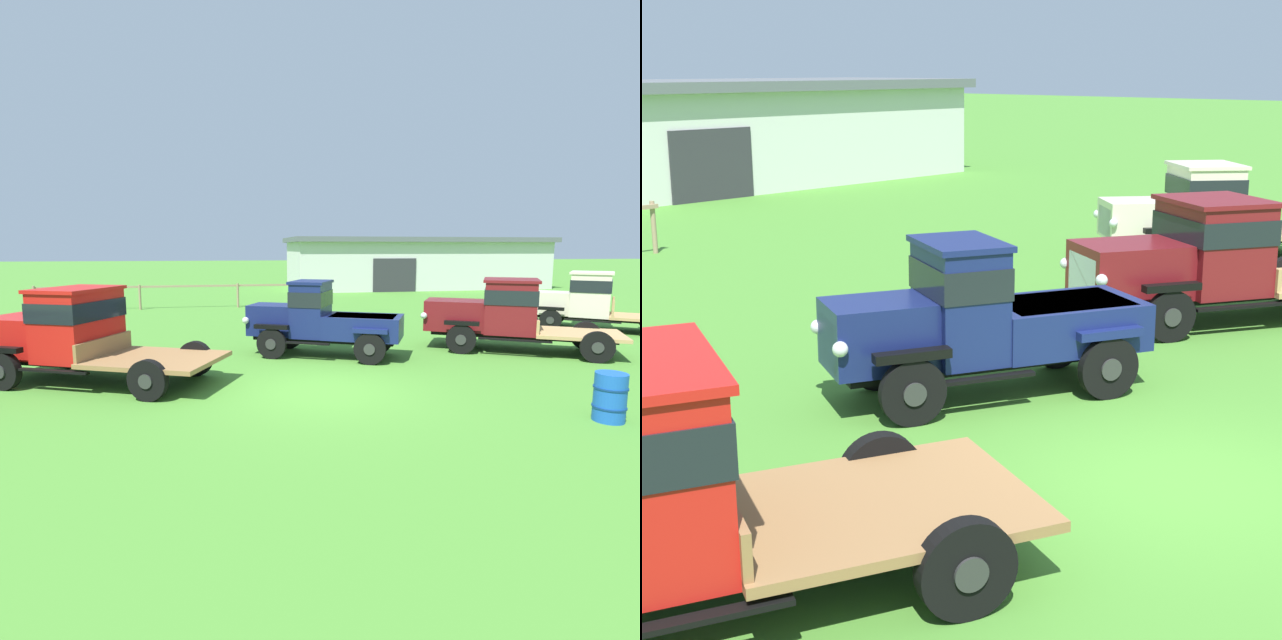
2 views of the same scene
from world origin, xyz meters
TOP-DOWN VIEW (x-y plane):
  - ground_plane at (0.00, 0.00)m, footprint 240.00×240.00m
  - farm_shed at (12.92, 27.34)m, footprint 20.20×7.97m
  - paddock_fence at (-3.93, 16.35)m, footprint 14.89×0.40m
  - vintage_truck_second_in_line at (-5.56, 1.94)m, footprint 5.95×4.06m
  - vintage_truck_midrow_center at (0.67, 3.58)m, footprint 4.65×3.23m
  - vintage_truck_far_side at (6.23, 3.35)m, footprint 5.79×4.42m
  - vintage_truck_back_of_row at (11.56, 6.46)m, footprint 5.09×4.75m
  - oil_drum_beside_row at (4.76, -2.88)m, footprint 0.58×0.58m

SIDE VIEW (x-z plane):
  - ground_plane at x=0.00m, z-range 0.00..0.00m
  - oil_drum_beside_row at x=4.76m, z-range 0.00..0.89m
  - paddock_fence at x=-3.93m, z-range 0.32..1.60m
  - vintage_truck_midrow_center at x=0.67m, z-range -0.01..2.17m
  - vintage_truck_second_in_line at x=-5.56m, z-range 0.05..2.26m
  - vintage_truck_back_of_row at x=11.56m, z-range 0.05..2.28m
  - vintage_truck_far_side at x=6.23m, z-range 0.08..2.28m
  - farm_shed at x=12.92m, z-range 0.02..3.95m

